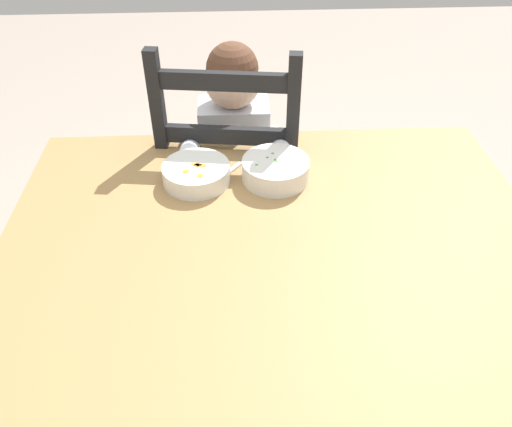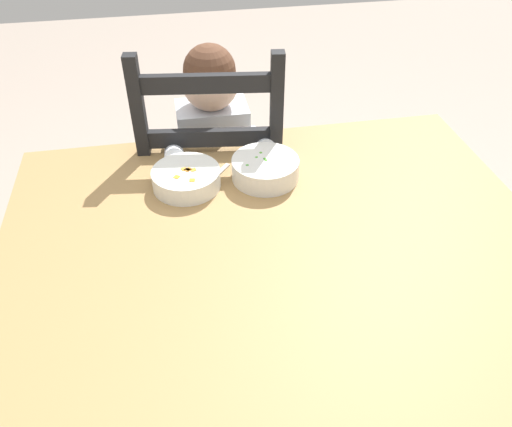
# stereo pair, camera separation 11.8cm
# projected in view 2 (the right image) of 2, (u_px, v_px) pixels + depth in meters

# --- Properties ---
(ground_plane) EXTENTS (8.00, 8.00, 0.00)m
(ground_plane) POSITION_uv_depth(u_px,v_px,m) (274.00, 420.00, 1.61)
(ground_plane) COLOR #A49587
(dining_table) EXTENTS (1.28, 1.09, 0.73)m
(dining_table) POSITION_uv_depth(u_px,v_px,m) (280.00, 281.00, 1.21)
(dining_table) COLOR #9D7848
(dining_table) RESTS_ON ground
(dining_chair) EXTENTS (0.47, 0.47, 1.02)m
(dining_chair) POSITION_uv_depth(u_px,v_px,m) (215.00, 190.00, 1.74)
(dining_chair) COLOR black
(dining_chair) RESTS_ON ground
(child_figure) EXTENTS (0.32, 0.31, 0.98)m
(child_figure) POSITION_uv_depth(u_px,v_px,m) (215.00, 149.00, 1.64)
(child_figure) COLOR silver
(child_figure) RESTS_ON ground
(bowl_of_peas) EXTENTS (0.18, 0.18, 0.06)m
(bowl_of_peas) POSITION_uv_depth(u_px,v_px,m) (265.00, 168.00, 1.36)
(bowl_of_peas) COLOR white
(bowl_of_peas) RESTS_ON dining_table
(bowl_of_carrots) EXTENTS (0.18, 0.18, 0.05)m
(bowl_of_carrots) POSITION_uv_depth(u_px,v_px,m) (186.00, 178.00, 1.33)
(bowl_of_carrots) COLOR white
(bowl_of_carrots) RESTS_ON dining_table
(spoon) EXTENTS (0.10, 0.12, 0.01)m
(spoon) POSITION_uv_depth(u_px,v_px,m) (210.00, 181.00, 1.36)
(spoon) COLOR silver
(spoon) RESTS_ON dining_table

